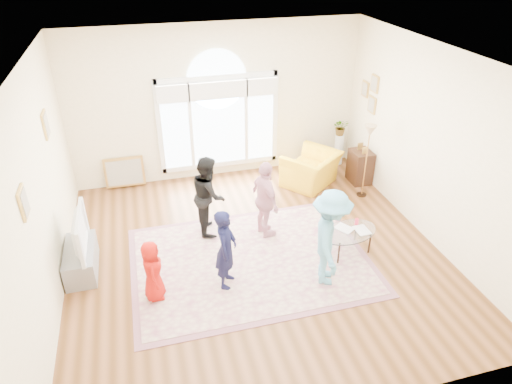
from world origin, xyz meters
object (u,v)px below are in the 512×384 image
object	(u,v)px
tv_console	(81,260)
armchair	(311,169)
coffee_table	(349,232)
television	(75,233)
area_rug	(251,261)

from	to	relation	value
tv_console	armchair	size ratio (longest dim) A/B	0.93
tv_console	coffee_table	xyz separation A→B (m)	(4.22, -0.66, 0.19)
coffee_table	television	bearing A→B (deg)	158.20
area_rug	armchair	world-z (taller)	armchair
armchair	television	bearing A→B (deg)	-17.09
coffee_table	armchair	size ratio (longest dim) A/B	1.03
area_rug	tv_console	bearing A→B (deg)	169.75
tv_console	coffee_table	bearing A→B (deg)	-8.84
coffee_table	area_rug	bearing A→B (deg)	160.53
area_rug	tv_console	distance (m)	2.66
television	coffee_table	xyz separation A→B (m)	(4.21, -0.66, -0.33)
television	area_rug	bearing A→B (deg)	-10.28
television	armchair	bearing A→B (deg)	20.89
tv_console	armchair	distance (m)	4.80
coffee_table	tv_console	bearing A→B (deg)	158.21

